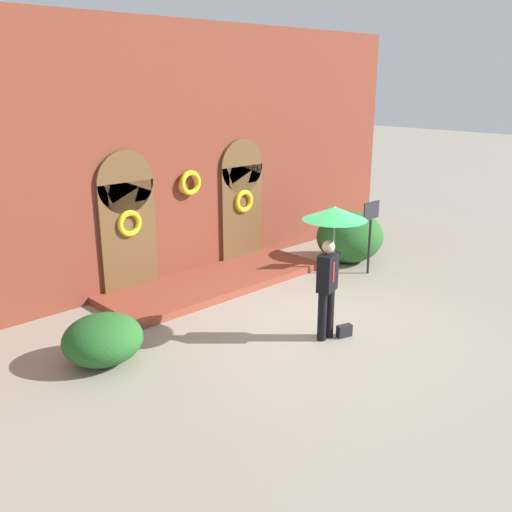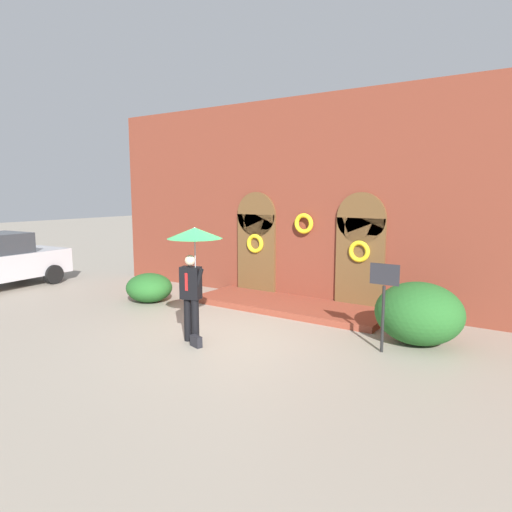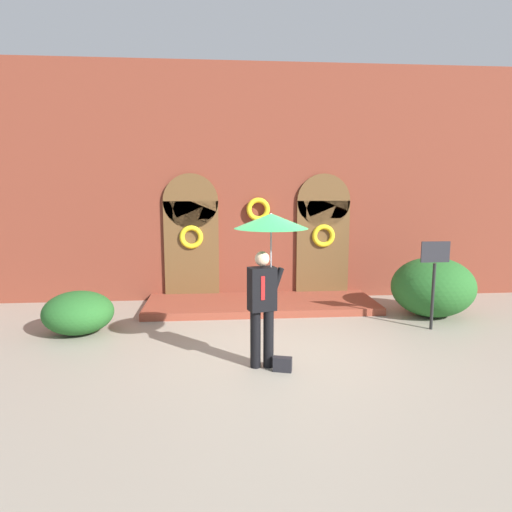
{
  "view_description": "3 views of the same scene",
  "coord_description": "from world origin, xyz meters",
  "px_view_note": "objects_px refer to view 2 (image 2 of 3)",
  "views": [
    {
      "loc": [
        -7.59,
        -6.2,
        4.42
      ],
      "look_at": [
        -0.04,
        1.7,
        1.0
      ],
      "focal_mm": 40.0,
      "sensor_mm": 36.0,
      "label": 1
    },
    {
      "loc": [
        5.82,
        -7.17,
        3.07
      ],
      "look_at": [
        -0.16,
        1.75,
        1.54
      ],
      "focal_mm": 32.0,
      "sensor_mm": 36.0,
      "label": 2
    },
    {
      "loc": [
        -1.0,
        -7.03,
        2.77
      ],
      "look_at": [
        -0.26,
        1.51,
        1.44
      ],
      "focal_mm": 32.0,
      "sensor_mm": 36.0,
      "label": 3
    }
  ],
  "objects_px": {
    "handbag": "(196,341)",
    "shrub_right": "(419,313)",
    "person_with_umbrella": "(194,250)",
    "shrub_left": "(149,288)",
    "sign_post": "(384,293)"
  },
  "relations": [
    {
      "from": "person_with_umbrella",
      "to": "handbag",
      "type": "distance_m",
      "value": 1.82
    },
    {
      "from": "person_with_umbrella",
      "to": "sign_post",
      "type": "height_order",
      "value": "person_with_umbrella"
    },
    {
      "from": "person_with_umbrella",
      "to": "sign_post",
      "type": "xyz_separation_m",
      "value": [
        3.36,
        1.57,
        -0.75
      ]
    },
    {
      "from": "sign_post",
      "to": "shrub_left",
      "type": "relative_size",
      "value": 1.32
    },
    {
      "from": "shrub_right",
      "to": "sign_post",
      "type": "bearing_deg",
      "value": -116.28
    },
    {
      "from": "handbag",
      "to": "shrub_right",
      "type": "bearing_deg",
      "value": 52.45
    },
    {
      "from": "person_with_umbrella",
      "to": "sign_post",
      "type": "distance_m",
      "value": 3.78
    },
    {
      "from": "shrub_left",
      "to": "shrub_right",
      "type": "xyz_separation_m",
      "value": [
        7.19,
        0.55,
        0.23
      ]
    },
    {
      "from": "person_with_umbrella",
      "to": "shrub_right",
      "type": "distance_m",
      "value": 4.71
    },
    {
      "from": "handbag",
      "to": "shrub_left",
      "type": "distance_m",
      "value": 4.16
    },
    {
      "from": "person_with_umbrella",
      "to": "shrub_left",
      "type": "xyz_separation_m",
      "value": [
        -3.38,
        1.91,
        -1.51
      ]
    },
    {
      "from": "person_with_umbrella",
      "to": "handbag",
      "type": "xyz_separation_m",
      "value": [
        0.19,
        -0.2,
        -1.8
      ]
    },
    {
      "from": "person_with_umbrella",
      "to": "shrub_right",
      "type": "height_order",
      "value": "person_with_umbrella"
    },
    {
      "from": "person_with_umbrella",
      "to": "sign_post",
      "type": "bearing_deg",
      "value": 24.98
    },
    {
      "from": "shrub_left",
      "to": "person_with_umbrella",
      "type": "bearing_deg",
      "value": -29.44
    }
  ]
}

